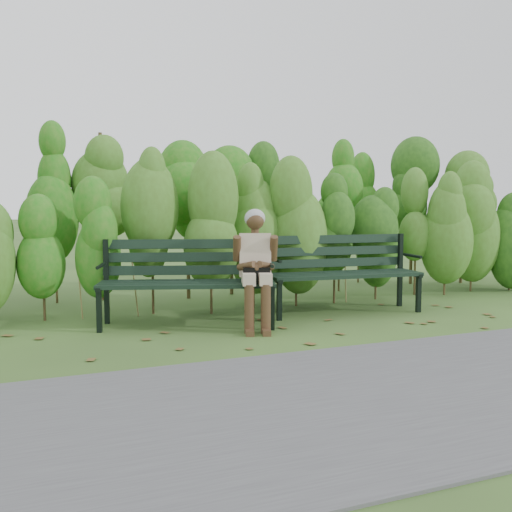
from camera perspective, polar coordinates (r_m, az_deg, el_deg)
name	(u,v)px	position (r m, az deg, el deg)	size (l,w,h in m)	color
ground	(269,331)	(6.26, 1.24, -7.13)	(80.00, 80.00, 0.00)	#314820
footpath	(396,393)	(4.41, 13.16, -12.58)	(60.00, 2.50, 0.01)	#474749
hedge_band	(212,207)	(7.85, -4.25, 4.64)	(11.04, 1.67, 2.42)	#47381E
leaf_litter	(238,334)	(6.11, -1.71, -7.41)	(5.77, 2.17, 0.01)	brown
bench_left	(187,275)	(6.50, -6.55, -1.80)	(1.95, 1.17, 0.93)	black
bench_right	(340,267)	(7.32, 8.03, -1.01)	(1.91, 0.80, 0.93)	black
seated_woman	(256,260)	(6.31, -0.03, -0.39)	(0.54, 0.75, 1.26)	#C7B597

